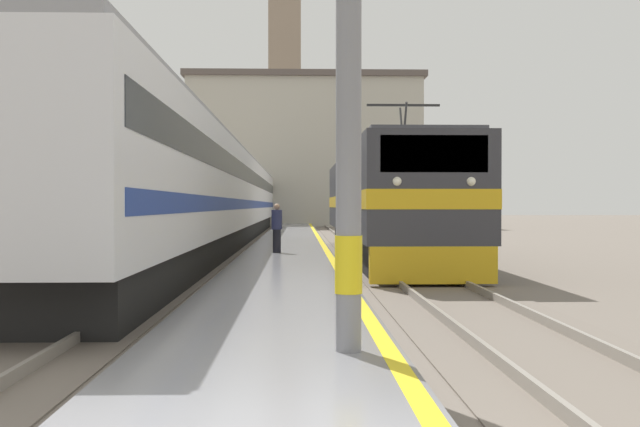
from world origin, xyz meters
The scene contains 9 objects.
ground_plane centered at (0.00, 30.00, 0.00)m, with size 200.00×200.00×0.00m, color #70665B.
platform centered at (0.00, 25.00, 0.13)m, with size 2.87×140.00×0.27m.
rail_track_near centered at (3.25, 25.00, 0.03)m, with size 2.83×140.00×0.16m.
rail_track_far centered at (-3.21, 25.00, 0.03)m, with size 2.83×140.00×0.16m.
locomotive_train centered at (3.25, 21.07, 1.85)m, with size 2.92×19.10×4.59m.
passenger_train centered at (-3.21, 30.94, 2.24)m, with size 2.92×53.27×4.18m.
person_on_platform centered at (-0.35, 19.57, 1.09)m, with size 0.34×0.34×1.57m.
clock_tower centered at (-0.99, 69.62, 14.75)m, with size 3.94×3.94×28.08m.
station_building centered at (0.87, 60.09, 6.48)m, with size 20.20×6.80×12.90m.
Camera 1 is at (0.34, -4.29, 1.78)m, focal length 42.00 mm.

